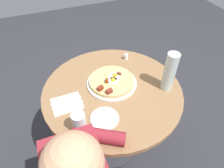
{
  "coord_description": "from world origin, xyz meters",
  "views": [
    {
      "loc": [
        0.82,
        -0.33,
        1.61
      ],
      "look_at": [
        -0.02,
        0.01,
        0.74
      ],
      "focal_mm": 32.31,
      "sensor_mm": 36.0,
      "label": 1
    }
  ],
  "objects_px": {
    "knife": "(66,101)",
    "water_glass": "(79,123)",
    "pizza_plate": "(112,83)",
    "breakfast_pizza": "(112,81)",
    "fork": "(68,105)",
    "water_bottle": "(170,72)",
    "dining_table": "(112,106)",
    "salt_shaker": "(126,57)",
    "bread_plate": "(105,119)"
  },
  "relations": [
    {
      "from": "water_glass",
      "to": "salt_shaker",
      "type": "height_order",
      "value": "water_glass"
    },
    {
      "from": "water_glass",
      "to": "breakfast_pizza",
      "type": "bearing_deg",
      "value": 133.9
    },
    {
      "from": "dining_table",
      "to": "fork",
      "type": "relative_size",
      "value": 4.84
    },
    {
      "from": "fork",
      "to": "water_bottle",
      "type": "distance_m",
      "value": 0.63
    },
    {
      "from": "bread_plate",
      "to": "fork",
      "type": "relative_size",
      "value": 0.88
    },
    {
      "from": "dining_table",
      "to": "salt_shaker",
      "type": "relative_size",
      "value": 19.18
    },
    {
      "from": "dining_table",
      "to": "salt_shaker",
      "type": "xyz_separation_m",
      "value": [
        -0.25,
        0.21,
        0.19
      ]
    },
    {
      "from": "knife",
      "to": "salt_shaker",
      "type": "relative_size",
      "value": 3.96
    },
    {
      "from": "bread_plate",
      "to": "water_glass",
      "type": "height_order",
      "value": "water_glass"
    },
    {
      "from": "pizza_plate",
      "to": "breakfast_pizza",
      "type": "bearing_deg",
      "value": -18.84
    },
    {
      "from": "breakfast_pizza",
      "to": "fork",
      "type": "xyz_separation_m",
      "value": [
        0.08,
        -0.3,
        -0.02
      ]
    },
    {
      "from": "bread_plate",
      "to": "knife",
      "type": "height_order",
      "value": "bread_plate"
    },
    {
      "from": "knife",
      "to": "dining_table",
      "type": "bearing_deg",
      "value": -1.21
    },
    {
      "from": "fork",
      "to": "knife",
      "type": "xyz_separation_m",
      "value": [
        -0.04,
        -0.0,
        0.0
      ]
    },
    {
      "from": "bread_plate",
      "to": "water_bottle",
      "type": "relative_size",
      "value": 0.62
    },
    {
      "from": "water_glass",
      "to": "salt_shaker",
      "type": "relative_size",
      "value": 2.97
    },
    {
      "from": "pizza_plate",
      "to": "water_bottle",
      "type": "xyz_separation_m",
      "value": [
        0.16,
        0.3,
        0.12
      ]
    },
    {
      "from": "pizza_plate",
      "to": "water_glass",
      "type": "distance_m",
      "value": 0.39
    },
    {
      "from": "dining_table",
      "to": "knife",
      "type": "bearing_deg",
      "value": -90.58
    },
    {
      "from": "pizza_plate",
      "to": "knife",
      "type": "relative_size",
      "value": 1.77
    },
    {
      "from": "water_glass",
      "to": "water_bottle",
      "type": "height_order",
      "value": "water_bottle"
    },
    {
      "from": "pizza_plate",
      "to": "fork",
      "type": "distance_m",
      "value": 0.32
    },
    {
      "from": "dining_table",
      "to": "knife",
      "type": "relative_size",
      "value": 4.84
    },
    {
      "from": "salt_shaker",
      "to": "bread_plate",
      "type": "bearing_deg",
      "value": -36.53
    },
    {
      "from": "breakfast_pizza",
      "to": "knife",
      "type": "height_order",
      "value": "breakfast_pizza"
    },
    {
      "from": "bread_plate",
      "to": "fork",
      "type": "distance_m",
      "value": 0.23
    },
    {
      "from": "bread_plate",
      "to": "fork",
      "type": "xyz_separation_m",
      "value": [
        -0.17,
        -0.17,
        0.0
      ]
    },
    {
      "from": "fork",
      "to": "pizza_plate",
      "type": "bearing_deg",
      "value": 14.15
    },
    {
      "from": "bread_plate",
      "to": "water_glass",
      "type": "distance_m",
      "value": 0.16
    },
    {
      "from": "pizza_plate",
      "to": "salt_shaker",
      "type": "relative_size",
      "value": 7.01
    },
    {
      "from": "fork",
      "to": "bread_plate",
      "type": "bearing_deg",
      "value": -45.45
    },
    {
      "from": "pizza_plate",
      "to": "water_glass",
      "type": "bearing_deg",
      "value": -46.01
    },
    {
      "from": "knife",
      "to": "water_glass",
      "type": "relative_size",
      "value": 1.33
    },
    {
      "from": "fork",
      "to": "water_bottle",
      "type": "relative_size",
      "value": 0.7
    },
    {
      "from": "dining_table",
      "to": "fork",
      "type": "xyz_separation_m",
      "value": [
        0.03,
        -0.29,
        0.18
      ]
    },
    {
      "from": "breakfast_pizza",
      "to": "water_bottle",
      "type": "bearing_deg",
      "value": 62.43
    },
    {
      "from": "fork",
      "to": "water_bottle",
      "type": "xyz_separation_m",
      "value": [
        0.08,
        0.61,
        0.12
      ]
    },
    {
      "from": "water_glass",
      "to": "pizza_plate",
      "type": "bearing_deg",
      "value": 133.99
    },
    {
      "from": "dining_table",
      "to": "water_glass",
      "type": "bearing_deg",
      "value": -49.95
    },
    {
      "from": "bread_plate",
      "to": "water_glass",
      "type": "relative_size",
      "value": 1.17
    },
    {
      "from": "water_bottle",
      "to": "knife",
      "type": "bearing_deg",
      "value": -100.71
    },
    {
      "from": "bread_plate",
      "to": "water_glass",
      "type": "xyz_separation_m",
      "value": [
        0.02,
        -0.14,
        0.06
      ]
    },
    {
      "from": "dining_table",
      "to": "bread_plate",
      "type": "bearing_deg",
      "value": -32.04
    },
    {
      "from": "knife",
      "to": "water_bottle",
      "type": "height_order",
      "value": "water_bottle"
    },
    {
      "from": "water_glass",
      "to": "salt_shaker",
      "type": "xyz_separation_m",
      "value": [
        -0.47,
        0.47,
        -0.04
      ]
    },
    {
      "from": "salt_shaker",
      "to": "water_bottle",
      "type": "bearing_deg",
      "value": 16.82
    },
    {
      "from": "fork",
      "to": "water_glass",
      "type": "relative_size",
      "value": 1.33
    },
    {
      "from": "pizza_plate",
      "to": "breakfast_pizza",
      "type": "relative_size",
      "value": 1.11
    },
    {
      "from": "breakfast_pizza",
      "to": "knife",
      "type": "bearing_deg",
      "value": -81.91
    },
    {
      "from": "fork",
      "to": "salt_shaker",
      "type": "bearing_deg",
      "value": 28.99
    }
  ]
}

